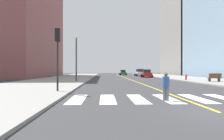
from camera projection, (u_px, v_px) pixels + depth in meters
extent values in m
plane|color=#333335|center=(220.00, 113.00, 8.07)|extent=(220.00, 220.00, 0.00)
cube|color=gray|center=(222.00, 82.00, 28.53)|extent=(10.00, 120.00, 0.15)
cube|color=gray|center=(50.00, 82.00, 27.58)|extent=(10.00, 120.00, 0.15)
cube|color=silver|center=(77.00, 99.00, 11.82)|extent=(0.90, 4.00, 0.01)
cube|color=silver|center=(108.00, 99.00, 11.89)|extent=(0.90, 4.00, 0.01)
cube|color=silver|center=(138.00, 99.00, 11.96)|extent=(0.90, 4.00, 0.01)
cube|color=silver|center=(167.00, 99.00, 12.03)|extent=(0.90, 4.00, 0.01)
cube|color=silver|center=(196.00, 98.00, 12.10)|extent=(0.90, 4.00, 0.01)
cube|color=yellow|center=(124.00, 77.00, 48.04)|extent=(0.16, 80.00, 0.01)
cube|color=gray|center=(194.00, 33.00, 72.04)|extent=(18.00, 24.00, 30.12)
cube|color=brown|center=(19.00, 26.00, 51.47)|extent=(16.00, 32.00, 26.37)
cube|color=red|center=(147.00, 74.00, 46.57)|extent=(2.07, 4.25, 0.89)
cube|color=#1E2328|center=(147.00, 71.00, 46.82)|extent=(1.68, 2.16, 0.76)
cylinder|color=black|center=(143.00, 76.00, 45.28)|extent=(0.68, 0.25, 0.68)
cylinder|color=black|center=(152.00, 76.00, 45.27)|extent=(0.68, 0.25, 0.68)
cylinder|color=black|center=(142.00, 76.00, 47.87)|extent=(0.68, 0.25, 0.68)
cylinder|color=black|center=(150.00, 76.00, 47.86)|extent=(0.68, 0.25, 0.68)
cube|color=silver|center=(140.00, 73.00, 56.27)|extent=(2.24, 4.64, 0.98)
cube|color=#1E2328|center=(140.00, 70.00, 56.54)|extent=(1.82, 2.35, 0.83)
cylinder|color=black|center=(137.00, 75.00, 54.78)|extent=(0.75, 0.27, 0.74)
cylinder|color=black|center=(145.00, 75.00, 54.94)|extent=(0.75, 0.27, 0.74)
cylinder|color=black|center=(135.00, 75.00, 57.60)|extent=(0.75, 0.27, 0.74)
cylinder|color=black|center=(143.00, 75.00, 57.76)|extent=(0.75, 0.27, 0.74)
cube|color=#236B42|center=(123.00, 73.00, 67.56)|extent=(1.93, 4.03, 0.85)
cube|color=#1E2328|center=(123.00, 71.00, 67.79)|extent=(1.58, 2.03, 0.72)
cylinder|color=black|center=(121.00, 74.00, 66.26)|extent=(0.65, 0.23, 0.64)
cylinder|color=black|center=(126.00, 74.00, 66.40)|extent=(0.65, 0.23, 0.64)
cylinder|color=black|center=(120.00, 74.00, 68.71)|extent=(0.65, 0.23, 0.64)
cylinder|color=black|center=(125.00, 74.00, 68.85)|extent=(0.65, 0.23, 0.64)
cylinder|color=black|center=(58.00, 66.00, 15.00)|extent=(0.14, 0.14, 3.73)
cube|color=black|center=(58.00, 35.00, 15.00)|extent=(0.36, 0.28, 1.00)
sphere|color=red|center=(58.00, 32.00, 15.18)|extent=(0.18, 0.18, 0.18)
sphere|color=orange|center=(58.00, 35.00, 15.18)|extent=(0.18, 0.18, 0.18)
sphere|color=green|center=(58.00, 39.00, 15.18)|extent=(0.18, 0.18, 0.18)
cube|color=brown|center=(214.00, 78.00, 27.33)|extent=(1.82, 0.64, 0.08)
cube|color=brown|center=(215.00, 76.00, 27.09)|extent=(1.80, 0.14, 0.60)
cube|color=#2D2D33|center=(209.00, 80.00, 27.27)|extent=(0.12, 0.48, 0.44)
cube|color=#2D2D33|center=(219.00, 80.00, 27.39)|extent=(0.12, 0.48, 0.44)
cylinder|color=slate|center=(167.00, 94.00, 11.19)|extent=(0.18, 0.18, 0.78)
cylinder|color=slate|center=(164.00, 94.00, 11.28)|extent=(0.18, 0.18, 0.78)
cylinder|color=#335199|center=(166.00, 82.00, 11.23)|extent=(0.39, 0.39, 0.59)
sphere|color=brown|center=(166.00, 75.00, 11.23)|extent=(0.21, 0.21, 0.21)
cylinder|color=red|center=(186.00, 78.00, 31.78)|extent=(0.26, 0.26, 0.70)
sphere|color=red|center=(186.00, 75.00, 31.78)|extent=(0.22, 0.22, 0.22)
cylinder|color=#38383D|center=(76.00, 60.00, 28.20)|extent=(0.20, 0.20, 6.10)
sphere|color=silver|center=(76.00, 37.00, 28.20)|extent=(0.44, 0.44, 0.44)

